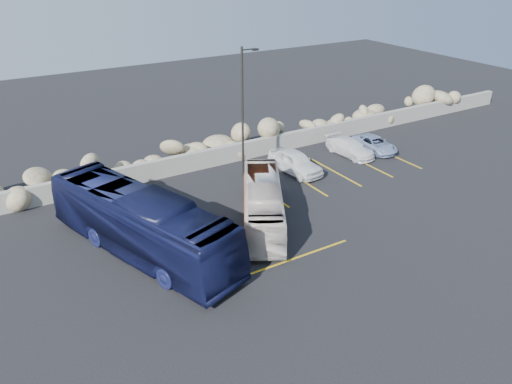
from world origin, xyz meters
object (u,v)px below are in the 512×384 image
tour_coach (141,223)px  car_d (375,144)px  car_c (350,147)px  lamppost (243,110)px  vintage_bus (263,203)px  car_a (295,162)px

tour_coach → car_d: 18.97m
car_c → car_d: (2.03, -0.28, -0.06)m
lamppost → car_d: bearing=-5.6°
vintage_bus → car_c: bearing=55.6°
tour_coach → vintage_bus: bearing=-23.0°
lamppost → car_c: (8.06, -0.71, -3.73)m
tour_coach → car_c: bearing=-3.5°
car_d → lamppost: bearing=178.0°
vintage_bus → car_a: size_ratio=1.93×
vintage_bus → car_a: 6.89m
lamppost → vintage_bus: lamppost is taller
tour_coach → car_c: size_ratio=2.88×
car_a → car_c: (4.94, 0.42, -0.14)m
car_c → car_d: car_c is taller
vintage_bus → lamppost: bearing=99.4°
tour_coach → car_a: tour_coach is taller
vintage_bus → car_d: size_ratio=2.19×
tour_coach → car_c: (16.45, 4.45, -0.99)m
lamppost → car_a: size_ratio=1.93×
car_a → car_d: 6.98m
tour_coach → car_a: (11.51, 4.02, -0.85)m
vintage_bus → car_a: (5.20, 4.50, -0.41)m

